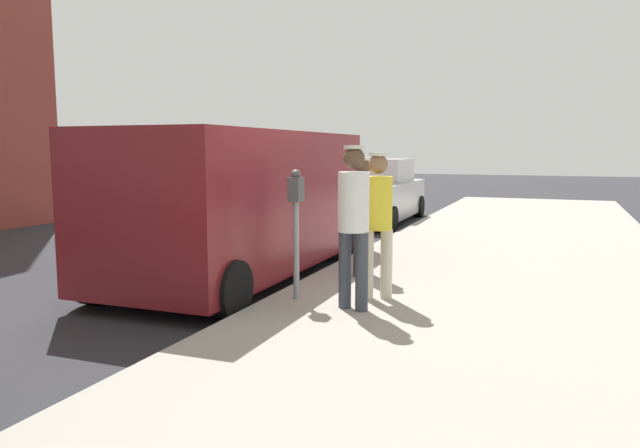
{
  "coord_description": "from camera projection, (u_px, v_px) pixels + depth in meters",
  "views": [
    {
      "loc": [
        4.17,
        -6.68,
        1.9
      ],
      "look_at": [
        1.65,
        -0.32,
        1.05
      ],
      "focal_mm": 33.82,
      "sensor_mm": 36.0,
      "label": 1
    }
  ],
  "objects": [
    {
      "name": "ground_plane",
      "position": [
        212.0,
        295.0,
        7.92
      ],
      "size": [
        80.0,
        80.0,
        0.0
      ],
      "primitive_type": "plane",
      "color": "#2D2D33"
    },
    {
      "name": "sidewalk_slab",
      "position": [
        487.0,
        316.0,
        6.63
      ],
      "size": [
        5.0,
        32.0,
        0.15
      ],
      "primitive_type": "cube",
      "color": "#9E998E",
      "rests_on": "ground"
    },
    {
      "name": "parking_meter_near",
      "position": [
        296.0,
        212.0,
        6.98
      ],
      "size": [
        0.14,
        0.18,
        1.52
      ],
      "color": "gray",
      "rests_on": "sidewalk_slab"
    },
    {
      "name": "pedestrian_in_blue",
      "position": [
        362.0,
        209.0,
        8.33
      ],
      "size": [
        0.34,
        0.36,
        1.64
      ],
      "color": "#383D47",
      "rests_on": "sidewalk_slab"
    },
    {
      "name": "pedestrian_in_yellow",
      "position": [
        378.0,
        216.0,
        7.0
      ],
      "size": [
        0.34,
        0.34,
        1.71
      ],
      "color": "beige",
      "rests_on": "sidewalk_slab"
    },
    {
      "name": "pedestrian_in_white",
      "position": [
        354.0,
        216.0,
        6.51
      ],
      "size": [
        0.35,
        0.34,
        1.79
      ],
      "color": "#383D47",
      "rests_on": "sidewalk_slab"
    },
    {
      "name": "parked_van",
      "position": [
        242.0,
        200.0,
        8.84
      ],
      "size": [
        2.17,
        5.22,
        2.15
      ],
      "color": "maroon",
      "rests_on": "ground"
    },
    {
      "name": "parked_sedan_ahead",
      "position": [
        374.0,
        194.0,
        15.72
      ],
      "size": [
        2.03,
        4.44,
        1.65
      ],
      "color": "#BCBCC1",
      "rests_on": "ground"
    }
  ]
}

